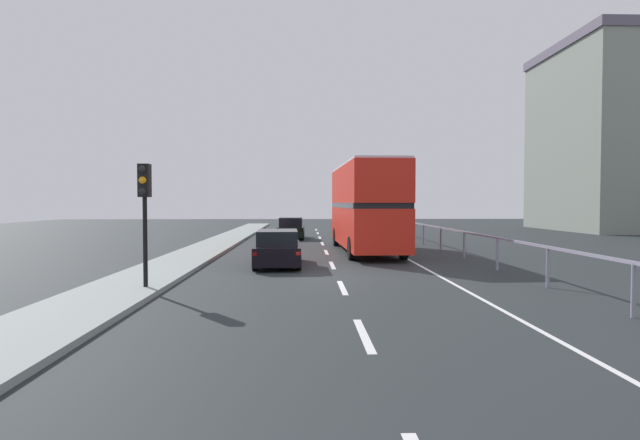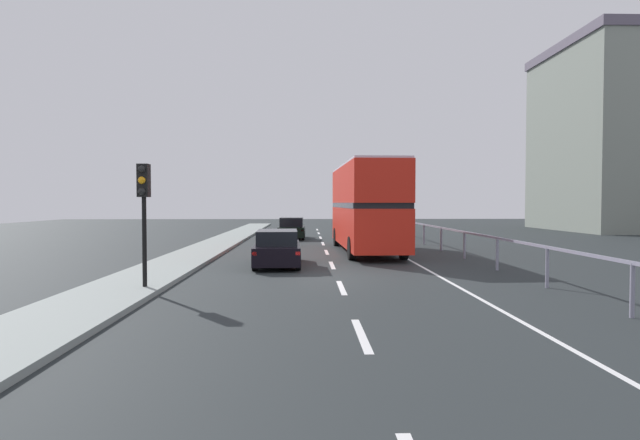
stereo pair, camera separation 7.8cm
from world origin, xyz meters
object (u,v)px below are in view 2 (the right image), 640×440
Objects in this scene: sedan_car_ahead at (292,229)px; double_decker_bus_red at (366,205)px; hatchback_car_near at (277,249)px; traffic_signal_pole at (144,195)px.

double_decker_bus_red is at bearing -66.58° from sedan_car_ahead.
hatchback_car_near is 14.77m from sedan_car_ahead.
traffic_signal_pole is at bearing -98.80° from sedan_car_ahead.
sedan_car_ahead reaches higher than hatchback_car_near.
double_decker_bus_red reaches higher than sedan_car_ahead.
double_decker_bus_red is 2.43× the size of sedan_car_ahead.
traffic_signal_pole is at bearing -121.99° from hatchback_car_near.
hatchback_car_near is at bearing -128.59° from double_decker_bus_red.
double_decker_bus_red is 13.34m from traffic_signal_pole.
traffic_signal_pole is 20.86m from sedan_car_ahead.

